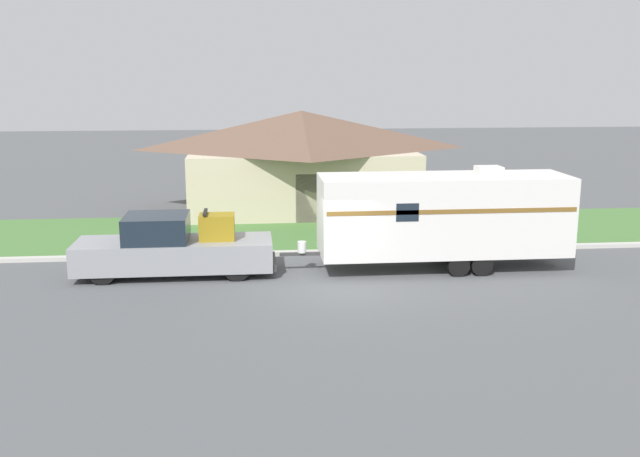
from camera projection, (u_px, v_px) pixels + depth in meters
The scene contains 7 objects.
ground_plane at pixel (331, 285), 21.43m from camera, with size 120.00×120.00×0.00m, color #515456.
curb_strip at pixel (319, 252), 25.06m from camera, with size 80.00×0.30×0.14m.
lawn_strip at pixel (310, 231), 28.62m from camera, with size 80.00×7.00×0.03m.
house_across_street at pixel (302, 158), 33.00m from camera, with size 10.89×7.36×4.55m.
pickup_truck at pixel (173, 248), 22.37m from camera, with size 6.24×2.01×2.04m.
travel_trailer at pixel (443, 215), 22.99m from camera, with size 9.30×2.35×3.33m.
mailbox at pixel (506, 217), 26.38m from camera, with size 0.48×0.20×1.32m.
Camera 1 is at (-2.32, -20.44, 6.27)m, focal length 40.00 mm.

